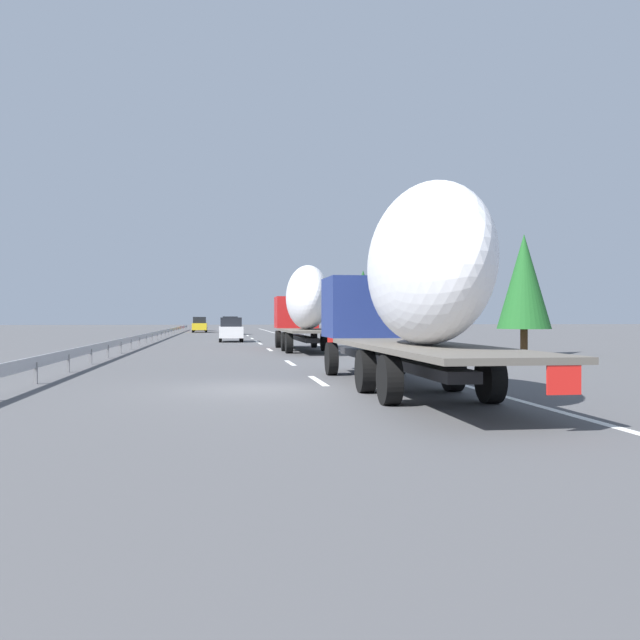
% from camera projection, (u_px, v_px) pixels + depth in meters
% --- Properties ---
extents(ground_plane, '(260.00, 260.00, 0.00)m').
position_uv_depth(ground_plane, '(232.00, 340.00, 57.32)').
color(ground_plane, '#4C4C4F').
extents(lane_stripe_0, '(3.20, 0.20, 0.01)m').
position_uv_depth(lane_stripe_0, '(318.00, 381.00, 19.96)').
color(lane_stripe_0, white).
rests_on(lane_stripe_0, ground_plane).
extents(lane_stripe_1, '(3.20, 0.20, 0.01)m').
position_uv_depth(lane_stripe_1, '(290.00, 363.00, 27.90)').
color(lane_stripe_1, white).
rests_on(lane_stripe_1, ground_plane).
extents(lane_stripe_2, '(3.20, 0.20, 0.01)m').
position_uv_depth(lane_stripe_2, '(270.00, 350.00, 39.45)').
color(lane_stripe_2, white).
rests_on(lane_stripe_2, ground_plane).
extents(lane_stripe_3, '(3.20, 0.20, 0.01)m').
position_uv_depth(lane_stripe_3, '(260.00, 344.00, 48.87)').
color(lane_stripe_3, white).
rests_on(lane_stripe_3, ground_plane).
extents(lane_stripe_4, '(3.20, 0.20, 0.01)m').
position_uv_depth(lane_stripe_4, '(257.00, 341.00, 53.50)').
color(lane_stripe_4, white).
rests_on(lane_stripe_4, ground_plane).
extents(lane_stripe_5, '(3.20, 0.20, 0.01)m').
position_uv_depth(lane_stripe_5, '(252.00, 338.00, 61.17)').
color(lane_stripe_5, white).
rests_on(lane_stripe_5, ground_plane).
extents(lane_stripe_6, '(3.20, 0.20, 0.01)m').
position_uv_depth(lane_stripe_6, '(248.00, 336.00, 71.07)').
color(lane_stripe_6, white).
rests_on(lane_stripe_6, ground_plane).
extents(lane_stripe_7, '(3.20, 0.20, 0.01)m').
position_uv_depth(lane_stripe_7, '(241.00, 331.00, 92.47)').
color(lane_stripe_7, white).
rests_on(lane_stripe_7, ground_plane).
extents(edge_line_right, '(110.00, 0.20, 0.01)m').
position_uv_depth(edge_line_right, '(292.00, 338.00, 63.05)').
color(edge_line_right, white).
rests_on(edge_line_right, ground_plane).
extents(truck_lead, '(12.23, 2.55, 4.61)m').
position_uv_depth(truck_lead, '(305.00, 304.00, 37.95)').
color(truck_lead, '#B21919').
rests_on(truck_lead, ground_plane).
extents(truck_trailing, '(14.28, 2.55, 4.84)m').
position_uv_depth(truck_trailing, '(410.00, 283.00, 16.89)').
color(truck_trailing, navy).
rests_on(truck_trailing, ground_plane).
extents(car_white_van, '(4.11, 1.80, 1.85)m').
position_uv_depth(car_white_van, '(231.00, 330.00, 52.53)').
color(car_white_van, white).
rests_on(car_white_van, ground_plane).
extents(car_silver_hatch, '(4.02, 1.85, 1.97)m').
position_uv_depth(car_silver_hatch, '(230.00, 326.00, 75.69)').
color(car_silver_hatch, '#ADB2B7').
rests_on(car_silver_hatch, ground_plane).
extents(car_yellow_coupe, '(4.22, 1.80, 1.94)m').
position_uv_depth(car_yellow_coupe, '(200.00, 325.00, 86.21)').
color(car_yellow_coupe, gold).
rests_on(car_yellow_coupe, ground_plane).
extents(car_red_compact, '(4.20, 1.73, 1.89)m').
position_uv_depth(car_red_compact, '(200.00, 324.00, 96.48)').
color(car_red_compact, red).
rests_on(car_red_compact, ground_plane).
extents(road_sign, '(0.10, 0.90, 3.39)m').
position_uv_depth(road_sign, '(305.00, 312.00, 63.36)').
color(road_sign, gray).
rests_on(road_sign, ground_plane).
extents(tree_0, '(2.57, 2.57, 5.86)m').
position_uv_depth(tree_0, '(524.00, 282.00, 33.32)').
color(tree_0, '#472D19').
rests_on(tree_0, ground_plane).
extents(tree_1, '(3.05, 3.05, 6.31)m').
position_uv_depth(tree_1, '(369.00, 297.00, 66.65)').
color(tree_1, '#472D19').
rests_on(tree_1, ground_plane).
extents(tree_2, '(2.45, 2.45, 4.86)m').
position_uv_depth(tree_2, '(443.00, 297.00, 41.27)').
color(tree_2, '#472D19').
rests_on(tree_2, ground_plane).
extents(tree_3, '(3.14, 3.14, 5.92)m').
position_uv_depth(tree_3, '(363.00, 296.00, 59.83)').
color(tree_3, '#472D19').
rests_on(tree_3, ground_plane).
extents(guardrail_median, '(94.00, 0.10, 0.76)m').
position_uv_depth(guardrail_median, '(161.00, 332.00, 59.43)').
color(guardrail_median, '#9EA0A5').
rests_on(guardrail_median, ground_plane).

